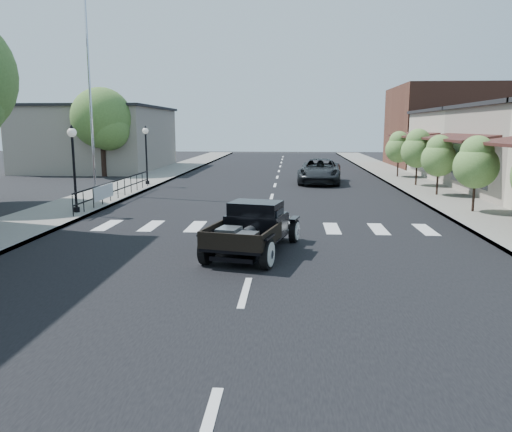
{
  "coord_description": "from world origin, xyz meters",
  "views": [
    {
      "loc": [
        0.94,
        -13.16,
        3.49
      ],
      "look_at": [
        -0.03,
        0.8,
        1.0
      ],
      "focal_mm": 35.0,
      "sensor_mm": 36.0,
      "label": 1
    }
  ],
  "objects": [
    {
      "name": "far_building_right",
      "position": [
        15.5,
        32.0,
        3.5
      ],
      "size": [
        11.0,
        10.0,
        7.0
      ],
      "primitive_type": "cube",
      "color": "brown",
      "rests_on": "ground"
    },
    {
      "name": "lamp_post_b",
      "position": [
        -7.6,
        6.0,
        1.87
      ],
      "size": [
        0.36,
        0.36,
        3.44
      ],
      "primitive_type": null,
      "color": "black",
      "rests_on": "sidewalk_left"
    },
    {
      "name": "banner",
      "position": [
        -7.22,
        8.0,
        0.45
      ],
      "size": [
        0.04,
        2.2,
        0.6
      ],
      "primitive_type": null,
      "color": "silver",
      "rests_on": "sidewalk_left"
    },
    {
      "name": "storefront_far",
      "position": [
        15.0,
        22.0,
        2.25
      ],
      "size": [
        10.0,
        9.0,
        4.5
      ],
      "primitive_type": "cube",
      "color": "#BEB2A1",
      "rests_on": "ground"
    },
    {
      "name": "ground",
      "position": [
        0.0,
        0.0,
        0.0
      ],
      "size": [
        120.0,
        120.0,
        0.0
      ],
      "primitive_type": "plane",
      "color": "black",
      "rests_on": "ground"
    },
    {
      "name": "small_tree_c",
      "position": [
        8.3,
        12.34,
        1.59
      ],
      "size": [
        1.72,
        1.72,
        2.87
      ],
      "primitive_type": null,
      "color": "#58823B",
      "rests_on": "sidewalk_right"
    },
    {
      "name": "small_tree_e",
      "position": [
        8.3,
        21.8,
        1.64
      ],
      "size": [
        1.79,
        1.79,
        2.98
      ],
      "primitive_type": null,
      "color": "#58823B",
      "rests_on": "sidewalk_right"
    },
    {
      "name": "flagpole",
      "position": [
        -9.2,
        12.0,
        6.43
      ],
      "size": [
        0.12,
        0.12,
        12.57
      ],
      "primitive_type": "cylinder",
      "color": "silver",
      "rests_on": "sidewalk_left"
    },
    {
      "name": "low_building_left",
      "position": [
        -15.0,
        28.0,
        2.5
      ],
      "size": [
        10.0,
        12.0,
        5.0
      ],
      "primitive_type": "cube",
      "color": "gray",
      "rests_on": "ground"
    },
    {
      "name": "railing",
      "position": [
        -7.3,
        10.0,
        0.65
      ],
      "size": [
        0.08,
        10.0,
        1.0
      ],
      "primitive_type": null,
      "color": "black",
      "rests_on": "sidewalk_left"
    },
    {
      "name": "sidewalk_right",
      "position": [
        8.5,
        15.0,
        0.07
      ],
      "size": [
        3.0,
        80.0,
        0.15
      ],
      "primitive_type": "cube",
      "color": "gray",
      "rests_on": "ground"
    },
    {
      "name": "hotrod_pickup",
      "position": [
        -0.07,
        0.43,
        0.74
      ],
      "size": [
        2.91,
        4.6,
        1.47
      ],
      "primitive_type": null,
      "rotation": [
        0.0,
        0.0,
        -0.23
      ],
      "color": "black",
      "rests_on": "ground"
    },
    {
      "name": "road_markings",
      "position": [
        0.0,
        10.0,
        0.0
      ],
      "size": [
        12.0,
        60.0,
        0.06
      ],
      "primitive_type": null,
      "color": "silver",
      "rests_on": "ground"
    },
    {
      "name": "road",
      "position": [
        0.0,
        15.0,
        0.01
      ],
      "size": [
        14.0,
        80.0,
        0.02
      ],
      "primitive_type": "cube",
      "color": "black",
      "rests_on": "ground"
    },
    {
      "name": "sidewalk_left",
      "position": [
        -8.5,
        15.0,
        0.07
      ],
      "size": [
        3.0,
        80.0,
        0.15
      ],
      "primitive_type": "cube",
      "color": "gray",
      "rests_on": "ground"
    },
    {
      "name": "small_tree_d",
      "position": [
        8.3,
        16.63,
        1.73
      ],
      "size": [
        1.89,
        1.89,
        3.15
      ],
      "primitive_type": null,
      "color": "#58823B",
      "rests_on": "sidewalk_right"
    },
    {
      "name": "big_tree_far",
      "position": [
        -12.5,
        22.0,
        3.15
      ],
      "size": [
        4.28,
        4.28,
        6.29
      ],
      "primitive_type": null,
      "color": "#496E2F",
      "rests_on": "ground"
    },
    {
      "name": "lamp_post_c",
      "position": [
        -7.6,
        16.0,
        1.87
      ],
      "size": [
        0.36,
        0.36,
        3.44
      ],
      "primitive_type": null,
      "color": "black",
      "rests_on": "sidewalk_left"
    },
    {
      "name": "small_tree_b",
      "position": [
        8.3,
        7.27,
        1.61
      ],
      "size": [
        1.75,
        1.75,
        2.92
      ],
      "primitive_type": null,
      "color": "#58823B",
      "rests_on": "sidewalk_right"
    },
    {
      "name": "second_car",
      "position": [
        2.79,
        18.41,
        0.77
      ],
      "size": [
        3.05,
        5.72,
        1.53
      ],
      "primitive_type": "imported",
      "rotation": [
        0.0,
        0.0,
        -0.09
      ],
      "color": "black",
      "rests_on": "ground"
    }
  ]
}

